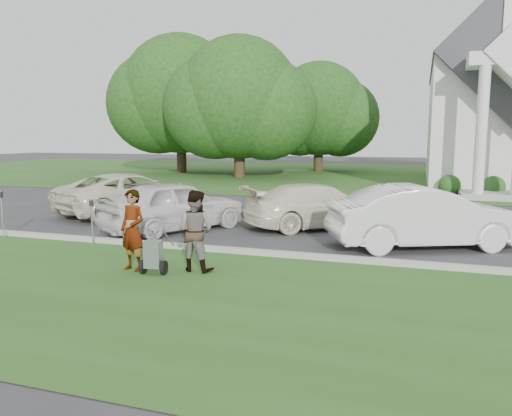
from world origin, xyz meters
The scene contains 17 objects.
ground centered at (0.00, 0.00, 0.00)m, with size 120.00×120.00×0.00m, color #333335.
grass_strip centered at (0.00, -3.00, 0.01)m, with size 80.00×7.00×0.01m, color #2B551D.
church_lawn centered at (0.00, 27.00, 0.01)m, with size 80.00×30.00×0.01m, color #2B551D.
curb centered at (0.00, 0.55, 0.07)m, with size 80.00×0.18×0.15m, color #9E9E93.
church centered at (9.00, 23.11, 5.94)m, with size 9.19×19.00×24.10m.
tree_left centered at (-8.01, 21.99, 5.11)m, with size 10.63×8.40×9.71m.
tree_far centered at (-14.01, 24.99, 5.69)m, with size 11.64×9.20×10.73m.
tree_back centered at (-4.01, 29.99, 4.73)m, with size 9.61×7.60×8.89m.
striping_cart centered at (-1.21, -1.76, 0.42)m, with size 0.58×1.10×0.98m.
person_left centered at (-1.79, -1.62, 0.89)m, with size 0.65×0.42×1.77m, color #999999.
person_right centered at (-0.49, -1.22, 0.88)m, with size 0.86×0.67×1.77m, color #999999.
parking_meter_near centered at (-4.22, 0.25, 0.79)m, with size 0.09×0.08×1.25m.
parking_meter_far centered at (-7.23, 0.22, 0.87)m, with size 0.10×0.09×1.38m.
car_a centered at (-6.24, 5.35, 0.77)m, with size 2.56×5.55×1.54m, color silver.
car_b centered at (-3.10, 2.84, 0.79)m, with size 1.87×4.65×1.58m, color silver.
car_c centered at (1.05, 4.78, 0.71)m, with size 1.98×4.87×1.41m, color #F3EACE.
car_d centered at (4.25, 2.78, 0.82)m, with size 1.74×4.98×1.64m, color silver.
Camera 1 is at (4.10, -10.87, 2.94)m, focal length 35.00 mm.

